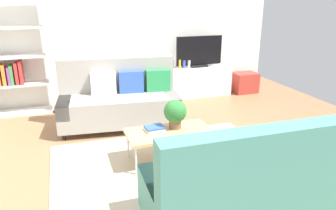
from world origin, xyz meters
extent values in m
plane|color=#936B47|center=(0.00, 0.00, 0.00)|extent=(7.68, 7.68, 0.00)
cube|color=white|center=(0.00, 2.80, 1.45)|extent=(6.40, 0.12, 2.90)
cube|color=tan|center=(-0.04, -0.29, 0.01)|extent=(2.90, 2.20, 0.01)
cube|color=gray|center=(-0.39, 1.26, 0.32)|extent=(1.98, 1.05, 0.44)
cube|color=gray|center=(-0.36, 1.58, 0.82)|extent=(1.91, 0.41, 0.56)
cube|color=gray|center=(0.45, 1.16, 0.43)|extent=(0.29, 0.86, 0.22)
cube|color=gray|center=(-1.24, 1.35, 0.43)|extent=(0.29, 0.86, 0.22)
cylinder|color=black|center=(0.43, 0.82, 0.05)|extent=(0.05, 0.05, 0.10)
cylinder|color=black|center=(-1.29, 1.02, 0.05)|extent=(0.05, 0.05, 0.10)
cylinder|color=black|center=(0.51, 1.50, 0.05)|extent=(0.05, 0.05, 0.10)
cylinder|color=black|center=(-1.22, 1.69, 0.05)|extent=(0.05, 0.05, 0.10)
cube|color=#288C4C|center=(0.29, 1.32, 0.72)|extent=(0.41, 0.18, 0.36)
cube|color=#3359B2|center=(-0.16, 1.37, 0.72)|extent=(0.41, 0.18, 0.36)
cube|color=white|center=(-0.60, 1.42, 0.72)|extent=(0.41, 0.18, 0.36)
cube|color=teal|center=(0.31, -1.44, 0.32)|extent=(1.92, 0.89, 0.44)
cube|color=teal|center=(0.30, -1.76, 0.82)|extent=(1.90, 0.25, 0.56)
cube|color=teal|center=(-0.54, -1.42, 0.43)|extent=(0.22, 0.84, 0.22)
cube|color=teal|center=(1.16, -1.46, 0.43)|extent=(0.22, 0.84, 0.22)
cylinder|color=black|center=(-0.55, -1.08, 0.05)|extent=(0.05, 0.05, 0.10)
cylinder|color=black|center=(1.19, -1.12, 0.05)|extent=(0.05, 0.05, 0.10)
cube|color=white|center=(-0.36, -1.57, 0.72)|extent=(0.40, 0.15, 0.36)
cube|color=tan|center=(0.01, -0.09, 0.40)|extent=(1.10, 0.56, 0.04)
cylinder|color=silver|center=(-0.49, 0.14, 0.19)|extent=(0.02, 0.02, 0.38)
cylinder|color=silver|center=(0.51, 0.14, 0.19)|extent=(0.02, 0.02, 0.38)
cylinder|color=silver|center=(-0.49, -0.32, 0.19)|extent=(0.02, 0.02, 0.38)
cylinder|color=silver|center=(0.51, -0.32, 0.19)|extent=(0.02, 0.02, 0.38)
cube|color=silver|center=(1.53, 2.46, 0.32)|extent=(1.40, 0.44, 0.64)
cube|color=black|center=(1.53, 2.44, 0.66)|extent=(0.36, 0.20, 0.04)
cube|color=black|center=(1.53, 2.44, 0.98)|extent=(1.00, 0.05, 0.60)
cube|color=white|center=(-1.44, 2.48, 1.05)|extent=(0.04, 0.36, 2.10)
cube|color=white|center=(-1.97, 2.48, 0.02)|extent=(1.10, 0.36, 0.04)
cube|color=white|center=(-1.97, 2.48, 0.55)|extent=(1.02, 0.36, 0.03)
cube|color=white|center=(-1.97, 2.48, 1.05)|extent=(1.02, 0.36, 0.03)
cube|color=white|center=(-1.97, 2.48, 1.55)|extent=(1.02, 0.36, 0.03)
cube|color=orange|center=(-2.27, 2.48, 0.71)|extent=(0.05, 0.29, 0.29)
cube|color=orange|center=(-2.19, 2.48, 0.75)|extent=(0.06, 0.29, 0.37)
cube|color=purple|center=(-2.12, 2.48, 0.73)|extent=(0.04, 0.29, 0.32)
cube|color=#3F8C4C|center=(-2.07, 2.48, 0.74)|extent=(0.06, 0.29, 0.35)
cube|color=red|center=(-1.99, 2.48, 0.76)|extent=(0.05, 0.29, 0.40)
cube|color=red|center=(-1.91, 2.48, 0.78)|extent=(0.05, 0.29, 0.42)
cube|color=#B2382D|center=(2.63, 2.36, 0.22)|extent=(0.52, 0.40, 0.44)
cylinder|color=brown|center=(0.11, -0.02, 0.48)|extent=(0.16, 0.16, 0.11)
sphere|color=#2D7233|center=(0.11, -0.02, 0.65)|extent=(0.30, 0.30, 0.30)
cube|color=silver|center=(-0.16, 0.00, 0.43)|extent=(0.26, 0.21, 0.03)
cube|color=#3359B2|center=(-0.16, 0.00, 0.46)|extent=(0.26, 0.20, 0.03)
cylinder|color=#4C72B2|center=(0.95, 2.51, 0.72)|extent=(0.08, 0.08, 0.15)
cylinder|color=gold|center=(1.09, 2.42, 0.73)|extent=(0.05, 0.05, 0.18)
cylinder|color=#3359B2|center=(1.19, 2.42, 0.72)|extent=(0.06, 0.06, 0.16)
cylinder|color=silver|center=(1.30, 2.42, 0.72)|extent=(0.06, 0.06, 0.16)
camera|label=1|loc=(-1.22, -3.67, 2.08)|focal=34.30mm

